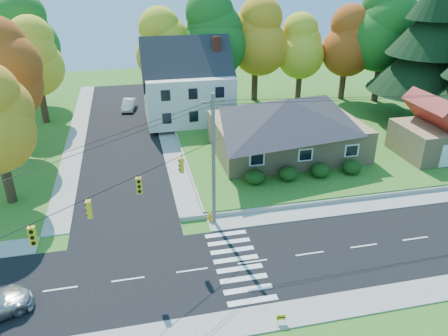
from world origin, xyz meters
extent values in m
plane|color=#3D7923|center=(0.00, 0.00, 0.00)|extent=(120.00, 120.00, 0.00)
cube|color=black|center=(0.00, 0.00, 0.01)|extent=(90.00, 8.00, 0.02)
cube|color=black|center=(-8.00, 26.00, 0.01)|extent=(8.00, 44.00, 0.02)
cube|color=#9C9A90|center=(0.00, 5.00, 0.04)|extent=(90.00, 2.00, 0.08)
cube|color=#9C9A90|center=(0.00, -5.00, 0.04)|extent=(90.00, 2.00, 0.08)
cube|color=#3D7923|center=(13.00, 21.00, 0.25)|extent=(30.00, 30.00, 0.50)
cube|color=tan|center=(8.00, 16.00, 2.10)|extent=(14.00, 10.00, 3.20)
pyramid|color=#26262B|center=(8.00, 16.00, 4.80)|extent=(14.60, 10.60, 2.20)
cube|color=silver|center=(0.00, 28.00, 3.30)|extent=(10.00, 8.00, 5.60)
pyramid|color=#26262B|center=(0.00, 28.00, 7.30)|extent=(10.40, 8.40, 2.40)
cube|color=brown|center=(3.50, 28.00, 5.30)|extent=(0.90, 0.90, 9.60)
cube|color=tan|center=(22.00, 12.00, 2.00)|extent=(7.00, 6.00, 3.00)
pyramid|color=maroon|center=(22.00, 12.00, 4.30)|extent=(7.30, 6.30, 1.60)
ellipsoid|color=#163A10|center=(3.00, 9.80, 1.14)|extent=(1.70, 1.70, 1.27)
ellipsoid|color=#163A10|center=(6.00, 9.80, 1.14)|extent=(1.70, 1.70, 1.27)
ellipsoid|color=#163A10|center=(9.00, 9.80, 1.14)|extent=(1.70, 1.70, 1.27)
ellipsoid|color=#163A10|center=(12.00, 9.80, 1.14)|extent=(1.70, 1.70, 1.27)
cylinder|color=#666059|center=(-1.50, 5.20, 5.00)|extent=(0.26, 0.26, 10.00)
cube|color=#666059|center=(-1.50, 5.20, 9.40)|extent=(1.60, 0.12, 0.12)
cube|color=gold|center=(-12.00, -3.20, 5.95)|extent=(0.34, 0.26, 1.00)
cube|color=gold|center=(-9.50, -1.20, 5.95)|extent=(0.26, 0.34, 1.00)
cube|color=gold|center=(-6.80, 0.95, 5.95)|extent=(0.34, 0.26, 1.00)
cube|color=gold|center=(-4.00, 3.20, 5.95)|extent=(0.26, 0.34, 1.00)
cylinder|color=black|center=(-8.00, 0.00, 6.60)|extent=(13.02, 10.43, 0.04)
cylinder|color=#3F2A19|center=(-2.00, 34.00, 3.20)|extent=(0.80, 0.80, 5.40)
sphere|color=gold|center=(-2.00, 34.00, 7.10)|extent=(6.72, 6.72, 6.72)
sphere|color=gold|center=(-2.00, 34.00, 8.78)|extent=(5.91, 5.91, 5.91)
sphere|color=gold|center=(-2.00, 34.00, 10.46)|extent=(5.11, 5.11, 5.11)
cylinder|color=#3F2A19|center=(4.00, 33.00, 3.65)|extent=(0.86, 0.86, 6.30)
sphere|color=#20671F|center=(4.00, 33.00, 8.20)|extent=(7.84, 7.84, 7.84)
sphere|color=#20671F|center=(4.00, 33.00, 10.16)|extent=(6.90, 6.90, 6.90)
sphere|color=#20671F|center=(4.00, 33.00, 12.12)|extent=(5.96, 5.96, 5.96)
cylinder|color=#3F2A19|center=(10.00, 34.00, 3.43)|extent=(0.83, 0.83, 5.85)
sphere|color=orange|center=(10.00, 34.00, 7.65)|extent=(7.28, 7.28, 7.28)
sphere|color=orange|center=(10.00, 34.00, 9.47)|extent=(6.41, 6.41, 6.41)
sphere|color=orange|center=(10.00, 34.00, 11.29)|extent=(5.53, 5.53, 5.53)
cylinder|color=#3F2A19|center=(16.00, 33.00, 2.98)|extent=(0.77, 0.77, 4.95)
sphere|color=gold|center=(16.00, 33.00, 6.55)|extent=(6.16, 6.16, 6.16)
sphere|color=gold|center=(16.00, 33.00, 8.09)|extent=(5.42, 5.42, 5.42)
sphere|color=gold|center=(16.00, 33.00, 9.63)|extent=(4.68, 4.68, 4.68)
cylinder|color=#3F2A19|center=(22.00, 32.00, 3.20)|extent=(0.80, 0.80, 5.40)
sphere|color=#AD4815|center=(22.00, 32.00, 7.10)|extent=(6.72, 6.72, 6.72)
sphere|color=#AD4815|center=(22.00, 32.00, 8.78)|extent=(5.91, 5.91, 5.91)
sphere|color=#AD4815|center=(22.00, 32.00, 10.46)|extent=(5.11, 5.11, 5.11)
cylinder|color=#3F2A19|center=(26.00, 30.00, 3.88)|extent=(0.89, 0.89, 6.75)
sphere|color=#20671F|center=(26.00, 30.00, 8.75)|extent=(8.40, 8.40, 8.40)
sphere|color=#20671F|center=(26.00, 30.00, 10.85)|extent=(7.39, 7.39, 7.39)
sphere|color=#20671F|center=(26.00, 30.00, 12.95)|extent=(6.38, 6.38, 6.38)
cylinder|color=#3F2A19|center=(27.00, 22.00, 1.94)|extent=(0.40, 0.40, 2.88)
cone|color=black|center=(27.00, 22.00, 7.38)|extent=(12.80, 12.80, 6.72)
cone|color=black|center=(27.00, 22.00, 11.22)|extent=(9.60, 9.60, 6.08)
cylinder|color=#3F2A19|center=(-17.00, 12.00, 2.48)|extent=(0.77, 0.77, 4.95)
cylinder|color=#3F2A19|center=(-18.00, 22.00, 2.93)|extent=(0.83, 0.83, 5.85)
sphere|color=#AD4815|center=(-18.00, 22.00, 7.15)|extent=(7.28, 7.28, 7.28)
sphere|color=#AD4815|center=(-18.00, 22.00, 8.97)|extent=(6.41, 6.41, 6.41)
cylinder|color=#3F2A19|center=(-17.00, 32.00, 2.70)|extent=(0.80, 0.80, 5.40)
sphere|color=gold|center=(-17.00, 32.00, 6.60)|extent=(6.72, 6.72, 6.72)
sphere|color=gold|center=(-17.00, 32.00, 8.28)|extent=(5.91, 5.91, 5.91)
sphere|color=gold|center=(-17.00, 32.00, 9.96)|extent=(5.11, 5.11, 5.11)
cylinder|color=#3F2A19|center=(-19.00, 40.00, 3.15)|extent=(0.86, 0.86, 6.30)
sphere|color=#20671F|center=(-19.00, 40.00, 7.70)|extent=(7.84, 7.84, 7.84)
sphere|color=#20671F|center=(-19.00, 40.00, 9.66)|extent=(6.90, 6.90, 6.90)
sphere|color=#20671F|center=(-19.00, 40.00, 11.62)|extent=(5.96, 5.96, 5.96)
imported|color=silver|center=(-6.99, 34.90, 0.70)|extent=(2.15, 4.29, 1.35)
cylinder|color=gold|center=(-1.76, 5.43, 0.05)|extent=(0.35, 0.35, 0.10)
cylinder|color=gold|center=(-1.76, 5.43, 0.34)|extent=(0.23, 0.23, 0.53)
sphere|color=gold|center=(-1.76, 5.43, 0.66)|extent=(0.25, 0.25, 0.25)
cylinder|color=gold|center=(-1.76, 5.43, 0.43)|extent=(0.44, 0.13, 0.12)
cylinder|color=black|center=(-0.20, -5.55, 0.22)|extent=(0.02, 0.02, 0.44)
cylinder|color=black|center=(0.18, -5.55, 0.22)|extent=(0.02, 0.02, 0.44)
cube|color=yellow|center=(-0.01, -5.55, 0.48)|extent=(0.52, 0.10, 0.35)
camera|label=1|loc=(-6.91, -22.19, 17.80)|focal=35.00mm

